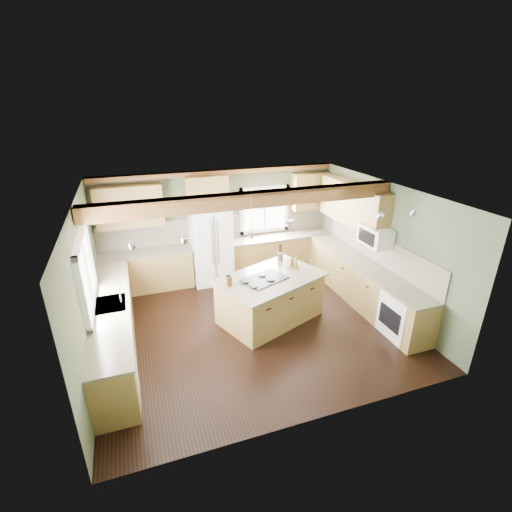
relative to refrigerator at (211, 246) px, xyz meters
name	(u,v)px	position (x,y,z in m)	size (l,w,h in m)	color
floor	(253,324)	(0.30, -2.12, -0.90)	(5.60, 5.60, 0.00)	black
ceiling	(252,194)	(0.30, -2.12, 1.70)	(5.60, 5.60, 0.00)	silver
wall_back	(219,223)	(0.30, 0.38, 0.40)	(5.60, 5.60, 0.00)	#48523A
wall_left	(86,288)	(-2.50, -2.12, 0.40)	(5.00, 5.00, 0.00)	#48523A
wall_right	(381,245)	(3.10, -2.12, 0.40)	(5.00, 5.00, 0.00)	#48523A
ceiling_beam	(250,200)	(0.30, -2.02, 1.57)	(5.55, 0.26, 0.26)	#4F2C16
soffit_trim	(218,172)	(0.30, 0.28, 1.64)	(5.55, 0.20, 0.10)	#4F2C16
backsplash_back	(219,227)	(0.30, 0.36, 0.31)	(5.58, 0.03, 0.58)	brown
backsplash_right	(379,249)	(3.08, -2.07, 0.31)	(0.03, 3.70, 0.58)	brown
base_cab_back_left	(147,271)	(-1.49, 0.08, -0.46)	(2.02, 0.60, 0.88)	brown
counter_back_left	(145,253)	(-1.49, 0.08, 0.00)	(2.06, 0.64, 0.04)	#514A3B
base_cab_back_right	(280,253)	(1.79, 0.08, -0.46)	(2.62, 0.60, 0.88)	brown
counter_back_right	(280,236)	(1.79, 0.08, 0.00)	(2.66, 0.64, 0.04)	#514A3B
base_cab_left	(114,328)	(-2.20, -2.07, -0.46)	(0.60, 3.70, 0.88)	brown
counter_left	(110,305)	(-2.20, -2.07, 0.00)	(0.64, 3.74, 0.04)	#514A3B
base_cab_right	(363,284)	(2.80, -2.07, -0.46)	(0.60, 3.70, 0.88)	brown
counter_right	(365,264)	(2.80, -2.07, 0.00)	(0.64, 3.74, 0.04)	#514A3B
upper_cab_back_left	(129,206)	(-1.69, 0.21, 1.05)	(1.40, 0.35, 0.90)	brown
upper_cab_over_fridge	(206,191)	(0.00, 0.21, 1.25)	(0.96, 0.35, 0.70)	brown
upper_cab_right	(353,204)	(2.92, -1.22, 1.05)	(0.35, 2.20, 0.90)	brown
upper_cab_back_corner	(310,191)	(2.60, 0.21, 1.05)	(0.90, 0.35, 0.90)	brown
window_left	(85,272)	(-2.48, -2.07, 0.65)	(0.04, 1.60, 1.05)	white
window_back	(264,209)	(1.45, 0.36, 0.65)	(1.10, 0.04, 1.00)	white
sink	(110,304)	(-2.20, -2.07, 0.01)	(0.50, 0.65, 0.03)	#262628
faucet	(120,295)	(-2.02, -2.07, 0.15)	(0.02, 0.02, 0.28)	#B2B2B7
dishwasher	(115,378)	(-2.19, -3.37, -0.47)	(0.60, 0.60, 0.84)	white
oven	(403,315)	(2.79, -3.37, -0.47)	(0.60, 0.72, 0.84)	white
microwave	(375,236)	(2.88, -2.17, 0.65)	(0.40, 0.70, 0.38)	white
pendant_left	(252,235)	(0.26, -2.19, 0.98)	(0.18, 0.18, 0.16)	#B2B2B7
pendant_right	(289,224)	(1.14, -1.85, 0.98)	(0.18, 0.18, 0.16)	#B2B2B7
refrigerator	(211,246)	(0.00, 0.00, 0.00)	(0.90, 0.74, 1.80)	white
island	(270,299)	(0.70, -2.02, -0.46)	(1.88, 1.15, 0.88)	brown
island_top	(270,278)	(0.70, -2.02, 0.00)	(2.00, 1.27, 0.04)	#514A3B
cooktop	(264,279)	(0.55, -2.08, 0.03)	(0.81, 0.54, 0.02)	black
knife_block	(228,281)	(-0.15, -2.11, 0.11)	(0.11, 0.08, 0.18)	brown
utensil_crock	(280,256)	(1.19, -1.33, 0.10)	(0.12, 0.12, 0.16)	#362E2B
bottle_tray	(294,262)	(1.32, -1.74, 0.13)	(0.24, 0.24, 0.22)	brown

